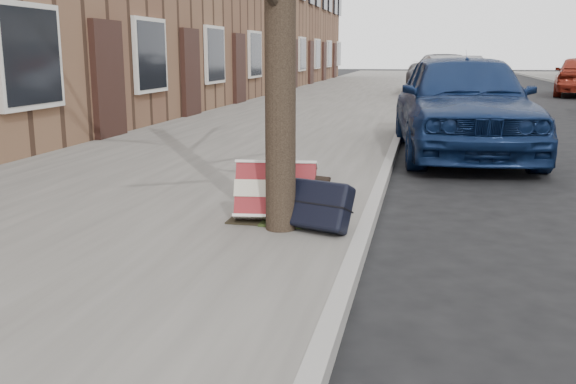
% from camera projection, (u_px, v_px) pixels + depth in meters
% --- Properties ---
extents(ground, '(120.00, 120.00, 0.00)m').
position_uv_depth(ground, '(539.00, 291.00, 4.26)').
color(ground, black).
rests_on(ground, ground).
extents(near_sidewalk, '(5.00, 70.00, 0.12)m').
position_uv_depth(near_sidewalk, '(327.00, 103.00, 19.33)').
color(near_sidewalk, slate).
rests_on(near_sidewalk, ground).
extents(dirt_patch, '(0.85, 0.85, 0.02)m').
position_uv_depth(dirt_patch, '(284.00, 214.00, 5.79)').
color(dirt_patch, black).
rests_on(dirt_patch, near_sidewalk).
extents(suitcase_red, '(0.72, 0.45, 0.53)m').
position_uv_depth(suitcase_red, '(276.00, 191.00, 5.51)').
color(suitcase_red, maroon).
rests_on(suitcase_red, near_sidewalk).
extents(suitcase_navy, '(0.64, 0.50, 0.44)m').
position_uv_depth(suitcase_navy, '(318.00, 205.00, 5.22)').
color(suitcase_navy, black).
rests_on(suitcase_navy, near_sidewalk).
extents(car_near_front, '(2.32, 4.86, 1.60)m').
position_uv_depth(car_near_front, '(462.00, 103.00, 9.83)').
color(car_near_front, '#0F2149').
rests_on(car_near_front, ground).
extents(car_near_mid, '(2.28, 4.66, 1.47)m').
position_uv_depth(car_near_mid, '(455.00, 81.00, 19.20)').
color(car_near_mid, '#A4A6AC').
rests_on(car_near_mid, ground).
extents(car_near_back, '(2.59, 5.50, 1.52)m').
position_uv_depth(car_near_back, '(443.00, 76.00, 22.78)').
color(car_near_back, '#3A3A40').
rests_on(car_near_back, ground).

